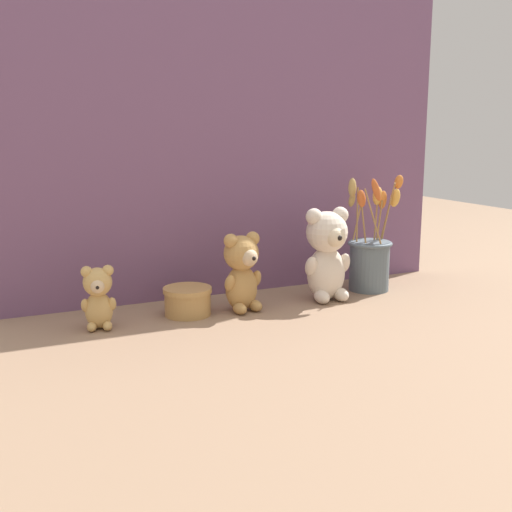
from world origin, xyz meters
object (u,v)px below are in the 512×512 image
object	(u,v)px
flower_vase	(370,256)
decorative_tin_tall	(188,301)
teddy_bear_small	(98,296)
teddy_bear_medium	(242,270)
teddy_bear_large	(327,252)

from	to	relation	value
flower_vase	decorative_tin_tall	xyz separation A→B (m)	(-0.52, -0.02, -0.06)
teddy_bear_small	decorative_tin_tall	distance (m)	0.21
teddy_bear_medium	teddy_bear_small	size ratio (longest dim) A/B	1.34
teddy_bear_small	flower_vase	size ratio (longest dim) A/B	0.45
decorative_tin_tall	teddy_bear_small	bearing A→B (deg)	-174.59
teddy_bear_medium	teddy_bear_small	distance (m)	0.34
teddy_bear_medium	decorative_tin_tall	world-z (taller)	teddy_bear_medium
teddy_bear_small	decorative_tin_tall	xyz separation A→B (m)	(0.21, 0.02, -0.04)
teddy_bear_large	teddy_bear_medium	size ratio (longest dim) A/B	1.24
teddy_bear_small	teddy_bear_large	bearing A→B (deg)	-0.00
decorative_tin_tall	flower_vase	bearing A→B (deg)	2.16
teddy_bear_large	decorative_tin_tall	bearing A→B (deg)	176.89
teddy_bear_large	teddy_bear_small	size ratio (longest dim) A/B	1.67
teddy_bear_large	decorative_tin_tall	xyz separation A→B (m)	(-0.36, 0.02, -0.09)
teddy_bear_medium	flower_vase	size ratio (longest dim) A/B	0.61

